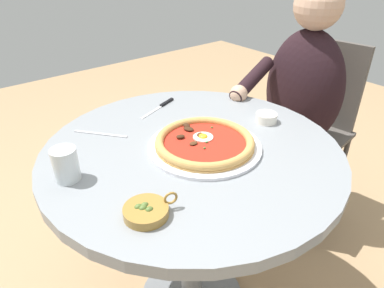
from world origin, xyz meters
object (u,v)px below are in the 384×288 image
dining_table (192,181)px  diner_person (296,131)px  water_glass (66,167)px  steak_knife (162,105)px  ramekin_capers (266,117)px  fork_utensil (101,134)px  pizza_on_plate (205,143)px  olive_pan (146,211)px  cafe_chair_diner (311,117)px

dining_table → diner_person: 0.71m
water_glass → steak_knife: size_ratio=0.48×
ramekin_capers → fork_utensil: bearing=-30.0°
pizza_on_plate → olive_pan: (0.29, 0.14, -0.00)m
steak_knife → fork_utensil: size_ratio=1.26×
fork_utensil → water_glass: bearing=44.1°
steak_knife → cafe_chair_diner: size_ratio=0.21×
fork_utensil → ramekin_capers: bearing=150.0°
ramekin_capers → diner_person: 0.48m
steak_knife → olive_pan: bearing=51.7°
diner_person → cafe_chair_diner: diner_person is taller
water_glass → diner_person: bearing=-179.3°
pizza_on_plate → diner_person: (-0.67, -0.12, -0.24)m
olive_pan → cafe_chair_diner: 1.15m
fork_utensil → dining_table: bearing=126.0°
cafe_chair_diner → water_glass: bearing=1.4°
olive_pan → cafe_chair_diner: bearing=-166.0°
steak_knife → fork_utensil: bearing=11.1°
olive_pan → diner_person: (-0.96, -0.26, -0.24)m
steak_knife → cafe_chair_diner: cafe_chair_diner is taller
olive_pan → fork_utensil: (-0.09, -0.41, -0.01)m
dining_table → pizza_on_plate: bearing=133.1°
steak_knife → diner_person: 0.67m
ramekin_capers → diner_person: bearing=-162.7°
dining_table → fork_utensil: 0.33m
diner_person → cafe_chair_diner: bearing=-173.4°
water_glass → diner_person: size_ratio=0.08×
water_glass → olive_pan: (-0.08, 0.24, -0.03)m
water_glass → cafe_chair_diner: cafe_chair_diner is taller
pizza_on_plate → fork_utensil: 0.34m
water_glass → steak_knife: 0.51m
dining_table → diner_person: bearing=-172.6°
dining_table → diner_person: diner_person is taller
pizza_on_plate → water_glass: water_glass is taller
olive_pan → fork_utensil: olive_pan is taller
fork_utensil → diner_person: (-0.87, 0.15, -0.23)m
ramekin_capers → olive_pan: bearing=13.4°
steak_knife → fork_utensil: (0.28, 0.05, -0.00)m
ramekin_capers → olive_pan: size_ratio=0.57×
pizza_on_plate → steak_knife: pizza_on_plate is taller
dining_table → fork_utensil: (0.18, -0.24, 0.13)m
dining_table → steak_knife: 0.34m
water_glass → steak_knife: water_glass is taller
cafe_chair_diner → fork_utensil: bearing=-7.8°
dining_table → water_glass: bearing=-12.4°
water_glass → fork_utensil: size_ratio=0.60×
fork_utensil → diner_person: size_ratio=0.13×
ramekin_capers → cafe_chair_diner: size_ratio=0.08×
dining_table → diner_person: size_ratio=0.78×
steak_knife → pizza_on_plate: bearing=77.0°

